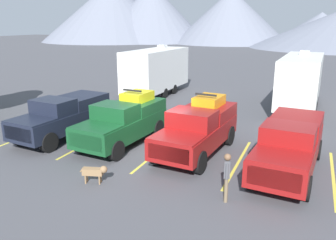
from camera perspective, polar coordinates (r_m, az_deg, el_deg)
ground_plane at (r=15.52m, az=-1.89°, el=-5.49°), size 240.00×240.00×0.00m
pickup_truck_a at (r=18.15m, az=-17.01°, el=0.74°), size 2.52×5.52×2.09m
pickup_truck_b at (r=16.54m, az=-7.34°, el=-0.02°), size 2.53×5.41×2.51m
pickup_truck_c at (r=15.28m, az=5.12°, el=-1.21°), size 2.54×5.56×2.56m
pickup_truck_d at (r=14.14m, az=19.67°, el=-3.85°), size 2.51×5.98×2.07m
lot_stripe_a at (r=19.76m, az=-21.02°, el=-1.81°), size 0.12×5.50×0.01m
lot_stripe_b at (r=17.51m, az=-12.35°, el=-3.32°), size 0.12×5.50×0.01m
lot_stripe_c at (r=15.78m, az=-1.42°, el=-5.10°), size 0.12×5.50×0.01m
lot_stripe_d at (r=14.77m, az=11.65°, el=-6.97°), size 0.12×5.50×0.01m
lot_stripe_e at (r=14.61m, az=25.88°, el=-8.59°), size 0.12×5.50×0.01m
camper_trailer_a at (r=27.68m, az=-1.97°, el=8.47°), size 2.83×8.65×3.92m
camper_trailer_b at (r=24.64m, az=21.30°, el=6.36°), size 2.69×9.19×3.84m
person_a at (r=11.33m, az=9.79°, el=-8.90°), size 0.25×0.36×1.66m
dog at (r=12.83m, az=-12.00°, el=-8.40°), size 1.01×0.49×0.69m
mountain_ridge at (r=97.20m, az=18.49°, el=16.13°), size 156.71×52.38×17.87m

